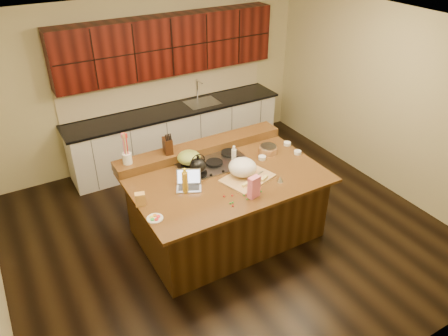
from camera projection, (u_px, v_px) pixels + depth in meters
room at (226, 145)px, 5.24m from camera, size 5.52×5.02×2.72m
island at (226, 205)px, 5.70m from camera, size 2.40×1.60×0.92m
back_ledge at (200, 148)px, 5.95m from camera, size 2.40×0.30×0.12m
cooktop at (214, 164)px, 5.68m from camera, size 0.92×0.52×0.05m
back_counter at (174, 105)px, 7.21m from camera, size 3.70×0.66×2.40m
kettle at (198, 166)px, 5.39m from camera, size 0.27×0.27×0.19m
green_bowl at (189, 158)px, 5.59m from camera, size 0.36×0.36×0.17m
laptop at (189, 183)px, 5.22m from camera, size 0.37×0.34×0.21m
oil_bottle at (185, 182)px, 5.08m from camera, size 0.08×0.08×0.27m
vinegar_bottle at (234, 158)px, 5.59m from camera, size 0.08×0.08×0.25m
wooden_tray at (244, 170)px, 5.37m from camera, size 0.70×0.59×0.24m
ramekin_a at (262, 158)px, 5.80m from camera, size 0.13×0.13×0.04m
ramekin_b at (287, 144)px, 6.14m from camera, size 0.10×0.10×0.04m
ramekin_c at (298, 152)px, 5.92m from camera, size 0.13×0.13×0.04m
strainer_bowl at (268, 150)px, 5.93m from camera, size 0.31×0.31×0.09m
kitchen_timer at (280, 179)px, 5.33m from camera, size 0.08×0.08×0.07m
pink_bag at (254, 187)px, 5.00m from camera, size 0.16×0.10×0.27m
candy_plate at (155, 218)px, 4.71m from camera, size 0.23×0.23×0.01m
package_box at (140, 199)px, 4.89m from camera, size 0.13×0.10×0.16m
utensil_crock at (127, 158)px, 5.45m from camera, size 0.15×0.15×0.14m
knife_block at (168, 146)px, 5.67m from camera, size 0.12×0.18×0.20m
gumdrop_0 at (233, 206)px, 4.90m from camera, size 0.02×0.02×0.02m
gumdrop_1 at (255, 194)px, 5.10m from camera, size 0.02×0.02×0.02m
gumdrop_2 at (224, 196)px, 5.06m from camera, size 0.02×0.02×0.02m
gumdrop_3 at (247, 199)px, 5.01m from camera, size 0.02×0.02×0.02m
gumdrop_4 at (259, 194)px, 5.10m from camera, size 0.02×0.02×0.02m
gumdrop_5 at (230, 203)px, 4.94m from camera, size 0.02×0.02×0.02m
gumdrop_6 at (250, 189)px, 5.19m from camera, size 0.02×0.02×0.02m
gumdrop_7 at (261, 191)px, 5.14m from camera, size 0.02×0.02×0.02m
gumdrop_8 at (259, 187)px, 5.22m from camera, size 0.02×0.02×0.02m
gumdrop_9 at (233, 202)px, 4.96m from camera, size 0.02×0.02×0.02m
gumdrop_10 at (251, 190)px, 5.16m from camera, size 0.02×0.02×0.02m
gumdrop_11 at (244, 195)px, 5.07m from camera, size 0.02×0.02×0.02m
gumdrop_12 at (232, 195)px, 5.07m from camera, size 0.02×0.02×0.02m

